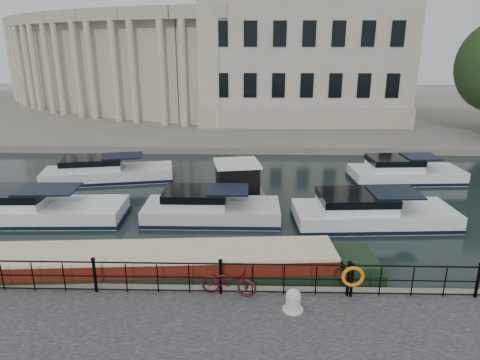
% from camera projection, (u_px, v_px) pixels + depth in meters
% --- Properties ---
extents(ground_plane, '(160.00, 160.00, 0.00)m').
position_uv_depth(ground_plane, '(225.00, 273.00, 15.93)').
color(ground_plane, black).
rests_on(ground_plane, ground).
extents(far_bank, '(120.00, 42.00, 0.55)m').
position_uv_depth(far_bank, '(244.00, 111.00, 53.01)').
color(far_bank, '#6B665B').
rests_on(far_bank, ground_plane).
extents(railing, '(24.14, 0.14, 1.22)m').
position_uv_depth(railing, '(221.00, 275.00, 13.43)').
color(railing, black).
rests_on(railing, near_quay).
extents(civic_building, '(53.55, 31.84, 16.85)m').
position_uv_depth(civic_building, '(234.00, 55.00, 46.90)').
color(civic_building, '#ADA38C').
rests_on(civic_building, far_bank).
extents(bicycle, '(1.86, 0.91, 0.94)m').
position_uv_depth(bicycle, '(228.00, 281.00, 13.43)').
color(bicycle, '#4E0E1A').
rests_on(bicycle, near_quay).
extents(mooring_bollard, '(0.62, 0.62, 0.70)m').
position_uv_depth(mooring_bollard, '(293.00, 300.00, 12.66)').
color(mooring_bollard, beige).
rests_on(mooring_bollard, near_quay).
extents(life_ring_post, '(0.71, 0.19, 1.15)m').
position_uv_depth(life_ring_post, '(353.00, 277.00, 13.18)').
color(life_ring_post, black).
rests_on(life_ring_post, near_quay).
extents(narrowboat, '(16.37, 3.30, 1.59)m').
position_uv_depth(narrowboat, '(153.00, 271.00, 15.30)').
color(narrowboat, black).
rests_on(narrowboat, ground_plane).
extents(harbour_hut, '(3.61, 3.18, 2.20)m').
position_uv_depth(harbour_hut, '(237.00, 183.00, 23.20)').
color(harbour_hut, '#6B665B').
rests_on(harbour_hut, ground_plane).
extents(cabin_cruisers, '(28.60, 9.99, 1.99)m').
position_uv_depth(cabin_cruisers, '(214.00, 197.00, 22.73)').
color(cabin_cruisers, white).
rests_on(cabin_cruisers, ground_plane).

